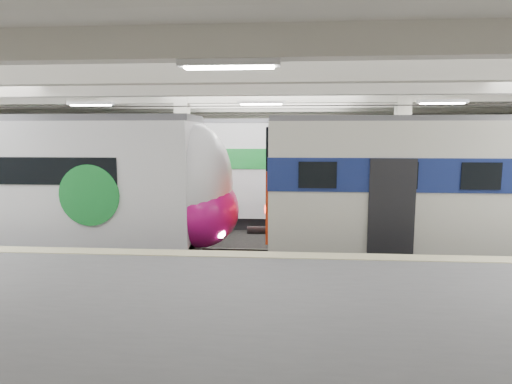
{
  "coord_description": "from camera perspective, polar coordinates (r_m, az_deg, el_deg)",
  "views": [
    {
      "loc": [
        0.93,
        -12.8,
        3.84
      ],
      "look_at": [
        -0.1,
        1.0,
        2.0
      ],
      "focal_mm": 30.0,
      "sensor_mm": 36.0,
      "label": 1
    }
  ],
  "objects": [
    {
      "name": "older_rer",
      "position": [
        14.21,
        29.11,
        0.37
      ],
      "size": [
        13.22,
        2.92,
        4.37
      ],
      "color": "beige",
      "rests_on": "ground"
    },
    {
      "name": "far_train",
      "position": [
        18.71,
        -6.82,
        2.87
      ],
      "size": [
        14.15,
        3.07,
        4.5
      ],
      "rotation": [
        0.0,
        0.0,
        -0.01
      ],
      "color": "white",
      "rests_on": "ground"
    },
    {
      "name": "station_hall",
      "position": [
        11.12,
        -0.5,
        4.5
      ],
      "size": [
        36.0,
        24.0,
        5.75
      ],
      "color": "black",
      "rests_on": "ground"
    },
    {
      "name": "modern_emu",
      "position": [
        15.07,
        -26.84,
        0.44
      ],
      "size": [
        13.74,
        2.84,
        4.44
      ],
      "color": "white",
      "rests_on": "ground"
    }
  ]
}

